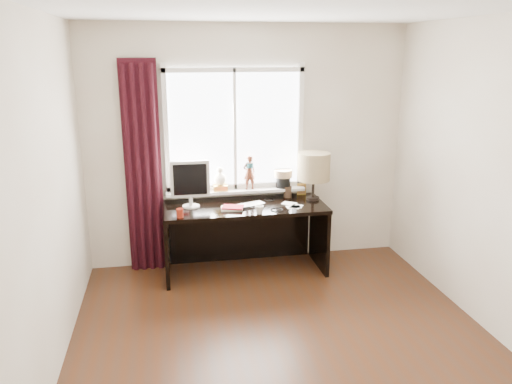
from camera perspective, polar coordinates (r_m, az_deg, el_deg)
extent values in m
cube|color=#3A2215|center=(4.14, 4.03, -18.26)|extent=(3.50, 4.00, 0.00)
cube|color=white|center=(3.44, 4.92, 20.53)|extent=(3.50, 4.00, 0.00)
cube|color=#C2AE96|center=(5.48, -0.91, 5.16)|extent=(3.50, 0.00, 2.60)
cube|color=#C2AE96|center=(1.88, 20.95, -18.07)|extent=(3.50, 0.00, 2.60)
cube|color=#C2AE96|center=(3.56, -23.93, -2.13)|extent=(0.00, 4.00, 2.60)
imported|color=silver|center=(5.22, -0.66, -1.47)|extent=(0.37, 0.30, 0.02)
imported|color=white|center=(4.96, 0.38, -2.00)|extent=(0.12, 0.12, 0.09)
cylinder|color=maroon|center=(4.91, -8.69, -2.39)|extent=(0.07, 0.07, 0.09)
cube|color=white|center=(5.41, -2.48, 7.16)|extent=(1.40, 0.02, 1.30)
cube|color=silver|center=(5.51, -2.36, 0.68)|extent=(1.50, 0.05, 0.05)
cube|color=silver|center=(5.32, -2.52, 13.79)|extent=(1.50, 0.05, 0.05)
cube|color=silver|center=(5.33, -10.23, 6.80)|extent=(0.05, 0.05, 1.40)
cube|color=silver|center=(5.53, 5.08, 7.31)|extent=(0.05, 0.05, 1.40)
cube|color=silver|center=(5.38, -2.44, 7.12)|extent=(0.03, 0.05, 1.30)
cube|color=silver|center=(5.47, -2.28, 0.15)|extent=(1.52, 0.18, 0.03)
cylinder|color=#570809|center=(5.38, -8.03, 1.32)|extent=(0.15, 0.15, 0.26)
cube|color=gold|center=(5.44, -4.09, 0.50)|extent=(0.15, 0.12, 0.06)
sphere|color=beige|center=(5.41, -4.11, 1.47)|extent=(0.13, 0.13, 0.13)
sphere|color=beige|center=(5.39, -4.13, 2.50)|extent=(0.07, 0.07, 0.07)
imported|color=#5D2B1A|center=(5.44, -0.73, 2.25)|extent=(0.15, 0.11, 0.38)
cylinder|color=#1E4C51|center=(5.41, -0.72, 3.08)|extent=(0.10, 0.10, 0.05)
cylinder|color=black|center=(5.54, 3.12, 1.14)|extent=(0.16, 0.16, 0.12)
cylinder|color=#8C6B4C|center=(5.52, 3.14, 2.15)|extent=(0.20, 0.20, 0.08)
cube|color=black|center=(5.37, -12.76, 2.64)|extent=(0.38, 0.05, 2.25)
cylinder|color=black|center=(5.35, -14.25, 2.21)|extent=(0.06, 0.06, 2.20)
cylinder|color=black|center=(5.34, -13.29, 2.26)|extent=(0.06, 0.06, 2.20)
cylinder|color=black|center=(5.34, -12.32, 2.31)|extent=(0.06, 0.06, 2.20)
cylinder|color=black|center=(5.33, -11.36, 2.36)|extent=(0.06, 0.06, 2.20)
cube|color=black|center=(5.25, -1.29, -1.75)|extent=(1.70, 0.70, 0.04)
cube|color=black|center=(5.31, -10.19, -6.07)|extent=(0.04, 0.64, 0.71)
cube|color=black|center=(5.55, 7.25, -4.95)|extent=(0.04, 0.64, 0.71)
cube|color=black|center=(5.68, -1.81, -4.35)|extent=(1.60, 0.03, 0.71)
cylinder|color=beige|center=(5.23, -7.43, -1.63)|extent=(0.18, 0.18, 0.01)
cylinder|color=beige|center=(5.21, -7.46, -1.02)|extent=(0.04, 0.04, 0.10)
cube|color=beige|center=(5.15, -7.55, 1.48)|extent=(0.40, 0.04, 0.38)
cube|color=black|center=(5.12, -7.54, 1.41)|extent=(0.34, 0.01, 0.32)
cube|color=beige|center=(5.12, -2.78, -1.88)|extent=(0.24, 0.19, 0.02)
cube|color=maroon|center=(5.10, -2.66, -1.74)|extent=(0.25, 0.21, 0.01)
cylinder|color=black|center=(5.53, 3.64, 0.01)|extent=(0.09, 0.09, 0.12)
cylinder|color=black|center=(5.52, 3.47, 0.53)|extent=(0.01, 0.01, 0.22)
cylinder|color=black|center=(5.51, 3.78, 0.35)|extent=(0.01, 0.01, 0.19)
cylinder|color=black|center=(5.52, 3.61, 0.70)|extent=(0.01, 0.01, 0.25)
cylinder|color=black|center=(5.54, 3.79, 0.30)|extent=(0.01, 0.01, 0.17)
cube|color=gold|center=(5.64, 5.22, 0.34)|extent=(0.10, 0.03, 0.13)
cube|color=#996633|center=(5.62, 5.26, 0.31)|extent=(0.08, 0.02, 0.10)
cylinder|color=black|center=(5.47, 6.51, -0.71)|extent=(0.14, 0.14, 0.03)
cylinder|color=black|center=(5.44, 6.55, 0.56)|extent=(0.03, 0.03, 0.22)
cylinder|color=tan|center=(5.38, 6.62, 2.92)|extent=(0.35, 0.35, 0.30)
cube|color=white|center=(5.20, 4.31, -1.71)|extent=(0.15, 0.11, 0.00)
cube|color=white|center=(5.31, 3.83, -1.32)|extent=(0.19, 0.18, 0.00)
cube|color=white|center=(5.21, 4.61, -1.66)|extent=(0.18, 0.19, 0.00)
torus|color=black|center=(5.08, 2.37, -2.05)|extent=(0.15, 0.15, 0.01)
torus|color=black|center=(5.43, 1.52, -0.86)|extent=(0.15, 0.15, 0.01)
torus|color=black|center=(5.29, -0.20, -1.33)|extent=(0.12, 0.12, 0.01)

